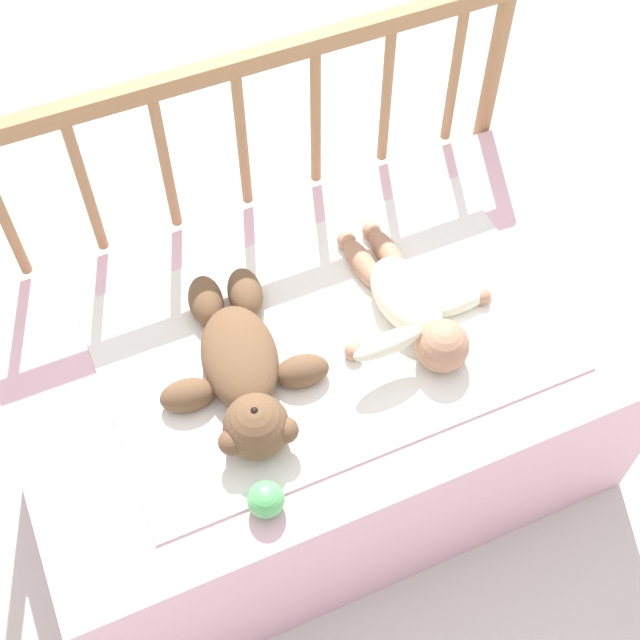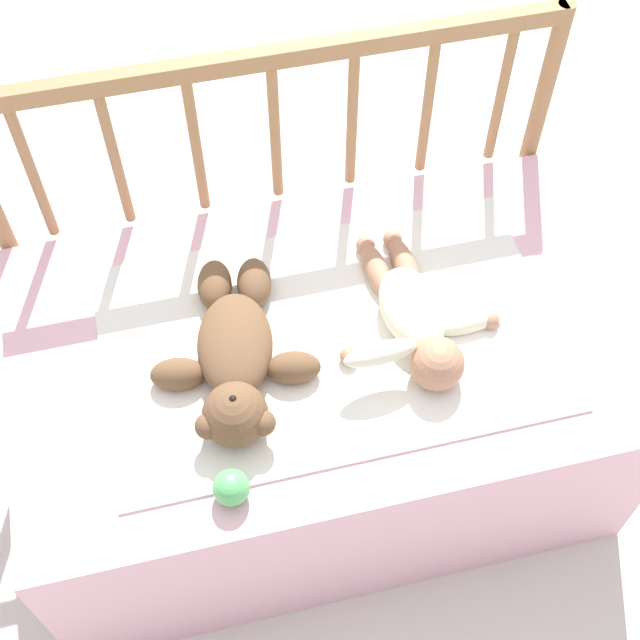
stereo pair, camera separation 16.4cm
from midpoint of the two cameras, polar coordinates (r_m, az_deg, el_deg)
The scene contains 7 objects.
ground_plane at distance 2.10m, azimuth -2.28°, elevation -8.30°, with size 12.00×12.00×0.00m, color silver.
crib_mattress at distance 1.90m, azimuth -2.51°, elevation -5.18°, with size 1.18×0.72×0.47m.
crib_rail at distance 1.84m, azimuth -7.50°, elevation 10.02°, with size 1.18×0.04×0.84m.
blanket at distance 1.69m, azimuth -2.24°, elevation -1.24°, with size 0.85×0.53×0.01m.
teddy_bear at distance 1.62m, azimuth -7.88°, elevation -3.41°, with size 0.32×0.42×0.12m.
baby at distance 1.69m, azimuth 3.09°, elevation 0.85°, with size 0.34×0.39×0.11m.
toy_ball at distance 1.51m, azimuth -6.66°, elevation -11.59°, with size 0.06×0.06×0.06m.
Camera 1 is at (-0.37, -0.86, 1.89)m, focal length 50.00 mm.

